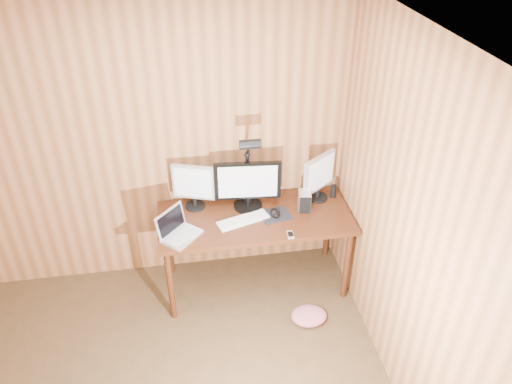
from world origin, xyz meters
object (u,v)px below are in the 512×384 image
object	(u,v)px
monitor_center	(248,185)
keyboard	(243,220)
monitor_right	(319,176)
speaker	(333,191)
mouse	(275,213)
hard_drive	(304,201)
desk_lamp	(249,162)
monitor_left	(194,186)
phone	(290,235)
laptop	(177,230)
desk	(254,222)

from	to	relation	value
monitor_center	keyboard	xyz separation A→B (m)	(-0.07, -0.20, -0.21)
monitor_center	monitor_right	size ratio (longest dim) A/B	1.31
speaker	keyboard	bearing A→B (deg)	-164.70
keyboard	mouse	distance (m)	0.28
hard_drive	desk_lamp	distance (m)	0.59
monitor_center	monitor_left	size ratio (longest dim) A/B	1.37
monitor_left	phone	world-z (taller)	monitor_left
keyboard	hard_drive	distance (m)	0.55
monitor_right	hard_drive	bearing A→B (deg)	-175.74
monitor_left	mouse	xyz separation A→B (m)	(0.65, -0.23, -0.19)
desk_lamp	mouse	bearing A→B (deg)	-34.43
monitor_right	desk_lamp	size ratio (longest dim) A/B	0.58
laptop	desk_lamp	xyz separation A→B (m)	(0.61, 0.28, 0.40)
hard_drive	speaker	distance (m)	0.32
desk	keyboard	size ratio (longest dim) A/B	3.56
monitor_left	desk_lamp	distance (m)	0.52
desk	monitor_right	world-z (taller)	monitor_right
desk	phone	world-z (taller)	phone
laptop	phone	size ratio (longest dim) A/B	3.73
monitor_right	hard_drive	distance (m)	0.25
mouse	desk_lamp	size ratio (longest dim) A/B	0.16
hard_drive	desk_lamp	xyz separation A→B (m)	(-0.46, 0.08, 0.37)
laptop	hard_drive	bearing A→B (deg)	-37.17
laptop	mouse	world-z (taller)	laptop
monitor_center	keyboard	bearing A→B (deg)	-104.39
monitor_right	phone	bearing A→B (deg)	-162.63
monitor_left	mouse	world-z (taller)	monitor_left
phone	desk_lamp	size ratio (longest dim) A/B	0.14
desk	keyboard	bearing A→B (deg)	-130.37
laptop	monitor_left	bearing A→B (deg)	18.80
monitor_left	phone	xyz separation A→B (m)	(0.72, -0.51, -0.21)
desk_lamp	monitor_right	bearing A→B (deg)	5.81
desk_lamp	keyboard	bearing A→B (deg)	-112.70
monitor_center	speaker	world-z (taller)	monitor_center
mouse	phone	distance (m)	0.29
phone	speaker	bearing A→B (deg)	46.00
laptop	mouse	bearing A→B (deg)	-37.90
desk	monitor_center	bearing A→B (deg)	119.03
monitor_right	keyboard	bearing A→B (deg)	161.71
monitor_left	hard_drive	world-z (taller)	monitor_left
mouse	hard_drive	bearing A→B (deg)	-4.66
keyboard	hard_drive	xyz separation A→B (m)	(0.53, 0.09, 0.07)
mouse	phone	world-z (taller)	mouse
hard_drive	phone	xyz separation A→B (m)	(-0.19, -0.34, -0.07)
laptop	mouse	xyz separation A→B (m)	(0.81, 0.14, -0.03)
monitor_center	monitor_right	bearing A→B (deg)	7.69
monitor_right	monitor_left	bearing A→B (deg)	141.44
monitor_right	speaker	size ratio (longest dim) A/B	3.61
keyboard	mouse	world-z (taller)	mouse
monitor_right	keyboard	size ratio (longest dim) A/B	0.94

